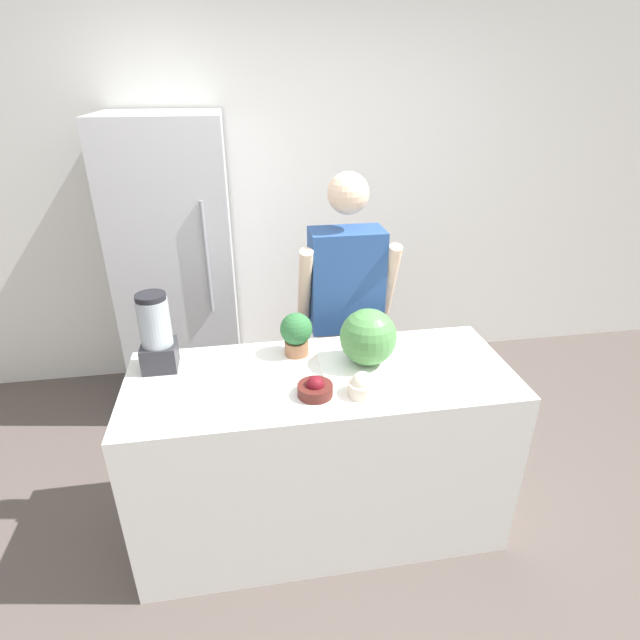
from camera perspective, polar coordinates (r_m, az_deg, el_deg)
ground_plane at (r=2.57m, az=1.51°, el=-27.17°), size 14.00×14.00×0.00m
wall_back at (r=3.60m, az=-4.40°, el=13.89°), size 8.00×0.06×2.60m
counter_island at (r=2.47m, az=0.13°, el=-14.87°), size 1.70×0.67×0.88m
refrigerator at (r=3.33m, az=-15.85°, el=5.48°), size 0.69×0.70×1.88m
person at (r=2.81m, az=2.89°, el=0.38°), size 0.53×0.26×1.64m
cutting_board at (r=2.28m, az=4.70°, el=-4.87°), size 0.38×0.23×0.01m
watermelon at (r=2.22m, az=5.53°, el=-1.95°), size 0.25×0.25×0.25m
bowl_cherries at (r=2.06m, az=-0.56°, el=-7.82°), size 0.15×0.15×0.09m
bowl_cream at (r=2.06m, az=4.86°, el=-7.47°), size 0.12×0.12×0.10m
blender at (r=2.29m, az=-18.20°, el=-1.53°), size 0.15×0.15×0.36m
potted_plant at (r=2.31m, az=-2.73°, el=-1.46°), size 0.15×0.15×0.21m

